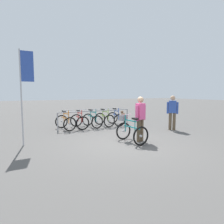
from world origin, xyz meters
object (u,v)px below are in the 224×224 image
(racked_bike_blue, at_px, (116,118))
(pedestrian_with_backpack, at_px, (172,110))
(banner_flag, at_px, (25,79))
(featured_bicycle, at_px, (130,129))
(racked_bike_lime, at_px, (104,119))
(racked_bike_red, at_px, (79,121))
(racked_bike_orange, at_px, (66,122))
(racked_bike_teal, at_px, (92,120))
(person_with_featured_bike, at_px, (140,117))

(racked_bike_blue, height_order, pedestrian_with_backpack, pedestrian_with_backpack)
(pedestrian_with_backpack, distance_m, banner_flag, 6.49)
(featured_bicycle, height_order, banner_flag, banner_flag)
(racked_bike_lime, xyz_separation_m, banner_flag, (-4.03, -2.13, 1.86))
(pedestrian_with_backpack, xyz_separation_m, banner_flag, (-6.35, 0.43, 1.29))
(racked_bike_lime, distance_m, featured_bicycle, 3.52)
(pedestrian_with_backpack, bearing_deg, featured_bicycle, -163.82)
(racked_bike_blue, xyz_separation_m, banner_flag, (-4.73, -2.12, 1.86))
(racked_bike_red, bearing_deg, pedestrian_with_backpack, -34.54)
(racked_bike_orange, bearing_deg, racked_bike_red, -0.10)
(racked_bike_orange, xyz_separation_m, racked_bike_blue, (2.80, -0.00, -0.00))
(racked_bike_orange, relative_size, racked_bike_lime, 1.03)
(racked_bike_red, height_order, racked_bike_teal, same)
(racked_bike_lime, height_order, featured_bicycle, featured_bicycle)
(person_with_featured_bike, bearing_deg, racked_bike_red, 105.98)
(racked_bike_teal, bearing_deg, racked_bike_lime, -0.10)
(racked_bike_lime, relative_size, person_with_featured_bike, 0.69)
(racked_bike_red, bearing_deg, banner_flag, -140.98)
(racked_bike_red, xyz_separation_m, racked_bike_blue, (2.10, -0.00, 0.00))
(racked_bike_red, relative_size, featured_bicycle, 0.91)
(person_with_featured_bike, relative_size, banner_flag, 0.51)
(featured_bicycle, bearing_deg, racked_bike_teal, 89.58)
(racked_bike_teal, relative_size, featured_bicycle, 0.93)
(racked_bike_teal, distance_m, racked_bike_blue, 1.40)
(racked_bike_lime, bearing_deg, racked_bike_blue, -0.10)
(featured_bicycle, distance_m, banner_flag, 3.96)
(racked_bike_blue, bearing_deg, pedestrian_with_backpack, -57.62)
(racked_bike_blue, height_order, banner_flag, banner_flag)
(racked_bike_red, distance_m, pedestrian_with_backpack, 4.56)
(pedestrian_with_backpack, bearing_deg, racked_bike_orange, 149.90)
(featured_bicycle, xyz_separation_m, pedestrian_with_backpack, (3.05, 0.88, 0.45))
(racked_bike_orange, distance_m, pedestrian_with_backpack, 5.14)
(racked_bike_teal, relative_size, racked_bike_lime, 1.00)
(racked_bike_orange, height_order, banner_flag, banner_flag)
(racked_bike_lime, bearing_deg, featured_bicycle, -101.89)
(racked_bike_lime, xyz_separation_m, pedestrian_with_backpack, (2.32, -2.56, 0.57))
(featured_bicycle, relative_size, pedestrian_with_backpack, 0.74)
(racked_bike_red, distance_m, racked_bike_lime, 1.40)
(featured_bicycle, bearing_deg, racked_bike_red, 101.08)
(racked_bike_orange, distance_m, racked_bike_teal, 1.40)
(racked_bike_orange, height_order, racked_bike_teal, same)
(banner_flag, bearing_deg, racked_bike_teal, 32.60)
(racked_bike_lime, distance_m, person_with_featured_bike, 3.66)
(racked_bike_orange, xyz_separation_m, pedestrian_with_backpack, (4.42, -2.56, 0.57))
(racked_bike_teal, relative_size, racked_bike_blue, 0.95)
(racked_bike_red, xyz_separation_m, banner_flag, (-2.63, -2.13, 1.86))
(racked_bike_red, relative_size, pedestrian_with_backpack, 0.68)
(racked_bike_orange, distance_m, racked_bike_lime, 2.10)
(racked_bike_lime, height_order, person_with_featured_bike, person_with_featured_bike)
(racked_bike_teal, distance_m, banner_flag, 4.37)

